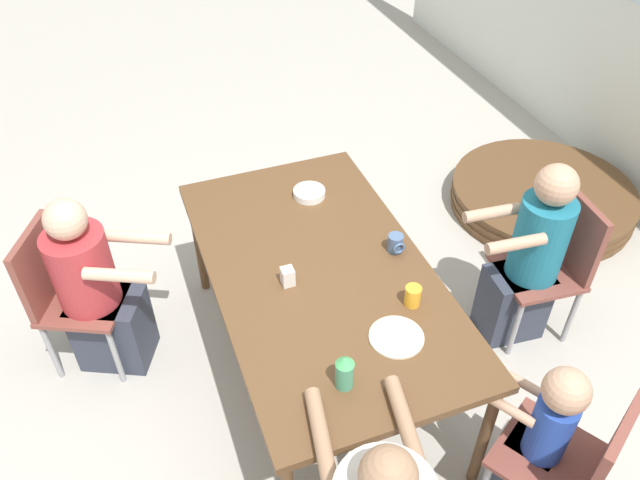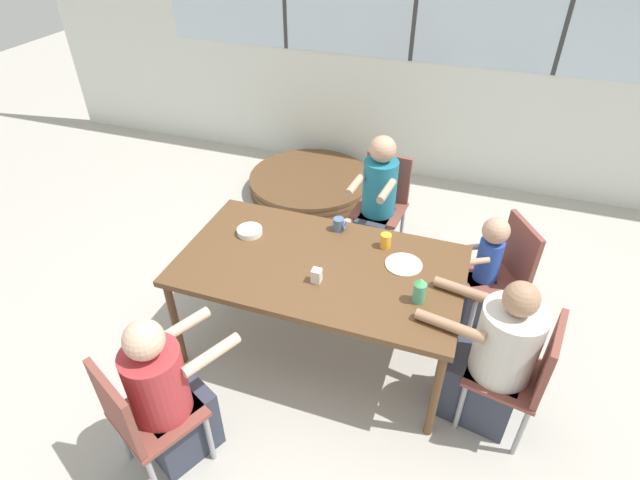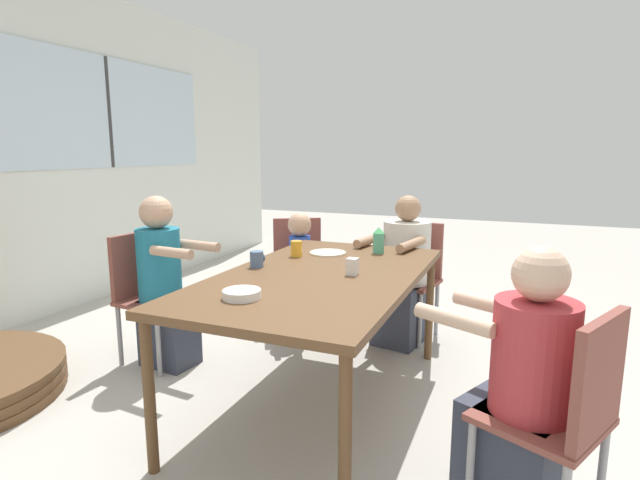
% 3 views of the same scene
% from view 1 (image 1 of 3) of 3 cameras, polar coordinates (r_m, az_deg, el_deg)
% --- Properties ---
extents(ground_plane, '(16.00, 16.00, 0.00)m').
position_cam_1_polar(ground_plane, '(3.45, 0.00, -11.67)').
color(ground_plane, '#B2ADA3').
extents(dining_table, '(1.77, 0.98, 0.74)m').
position_cam_1_polar(dining_table, '(2.93, 0.00, -3.46)').
color(dining_table, brown).
rests_on(dining_table, ground_plane).
extents(chair_for_woman_green_shirt, '(0.53, 0.53, 0.85)m').
position_cam_1_polar(chair_for_woman_green_shirt, '(3.40, -22.39, -4.03)').
color(chair_for_woman_green_shirt, brown).
rests_on(chair_for_woman_green_shirt, ground_plane).
extents(chair_for_man_blue_shirt, '(0.43, 0.43, 0.85)m').
position_cam_1_polar(chair_for_man_blue_shirt, '(3.53, 20.74, -1.49)').
color(chair_for_man_blue_shirt, brown).
rests_on(chair_for_man_blue_shirt, ground_plane).
extents(chair_for_toddler, '(0.55, 0.55, 0.85)m').
position_cam_1_polar(chair_for_toddler, '(2.76, 22.46, -18.03)').
color(chair_for_toddler, brown).
rests_on(chair_for_toddler, ground_plane).
extents(person_woman_green_shirt, '(0.50, 0.62, 1.05)m').
position_cam_1_polar(person_woman_green_shirt, '(3.35, -19.70, -4.66)').
color(person_woman_green_shirt, '#333847').
rests_on(person_woman_green_shirt, ground_plane).
extents(person_man_blue_shirt, '(0.33, 0.53, 1.11)m').
position_cam_1_polar(person_man_blue_shirt, '(3.45, 18.52, -1.91)').
color(person_man_blue_shirt, '#333847').
rests_on(person_man_blue_shirt, ground_plane).
extents(person_toddler, '(0.34, 0.29, 0.92)m').
position_cam_1_polar(person_toddler, '(2.79, 19.38, -17.03)').
color(person_toddler, '#333847').
rests_on(person_toddler, ground_plane).
extents(coffee_mug, '(0.08, 0.07, 0.09)m').
position_cam_1_polar(coffee_mug, '(2.98, 6.97, -0.37)').
color(coffee_mug, slate).
rests_on(coffee_mug, dining_table).
extents(sippy_cup, '(0.07, 0.07, 0.17)m').
position_cam_1_polar(sippy_cup, '(2.40, 2.26, -11.89)').
color(sippy_cup, '#4CA57F').
rests_on(sippy_cup, dining_table).
extents(juice_glass, '(0.07, 0.07, 0.10)m').
position_cam_1_polar(juice_glass, '(2.73, 8.48, -5.08)').
color(juice_glass, gold).
rests_on(juice_glass, dining_table).
extents(milk_carton_small, '(0.06, 0.06, 0.09)m').
position_cam_1_polar(milk_carton_small, '(2.80, -2.97, -3.35)').
color(milk_carton_small, silver).
rests_on(milk_carton_small, dining_table).
extents(bowl_white_shallow, '(0.17, 0.17, 0.04)m').
position_cam_1_polar(bowl_white_shallow, '(3.32, -0.99, 4.32)').
color(bowl_white_shallow, white).
rests_on(bowl_white_shallow, dining_table).
extents(plate_tortillas, '(0.23, 0.23, 0.01)m').
position_cam_1_polar(plate_tortillas, '(2.63, 7.00, -8.80)').
color(plate_tortillas, beige).
rests_on(plate_tortillas, dining_table).
extents(folded_table_stack, '(1.26, 1.26, 0.18)m').
position_cam_1_polar(folded_table_stack, '(4.67, 19.61, 3.70)').
color(folded_table_stack, brown).
rests_on(folded_table_stack, ground_plane).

